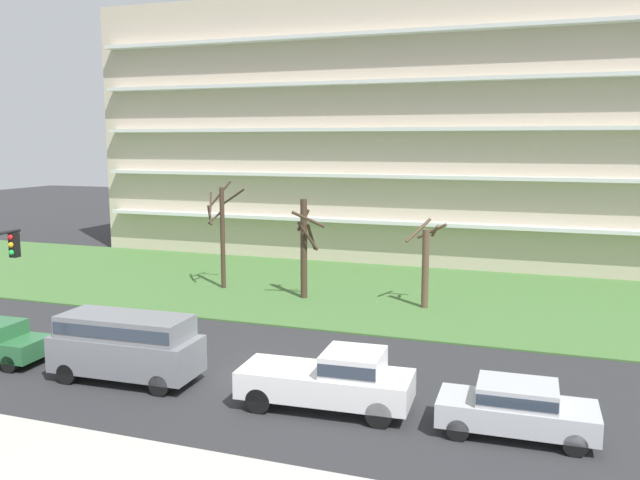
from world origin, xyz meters
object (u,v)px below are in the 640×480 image
Objects in this scene: tree_center at (426,262)px; pickup_white_near_right at (333,379)px; tree_left at (305,245)px; van_gray_near_left at (126,342)px; sedan_silver_center_left at (517,407)px; tree_far_left at (222,231)px.

pickup_white_near_right is (-0.35, -13.53, -1.34)m from tree_center.
van_gray_near_left is (-1.57, -13.33, -1.50)m from tree_left.
van_gray_near_left is at bearing 178.15° from sedan_silver_center_left.
tree_left is 0.97× the size of pickup_white_near_right.
pickup_white_near_right is (11.31, -14.12, -2.31)m from tree_far_left.
tree_far_left reaches higher than sedan_silver_center_left.
sedan_silver_center_left is at bearing -3.35° from pickup_white_near_right.
tree_left is at bearing 111.09° from pickup_white_near_right.
sedan_silver_center_left is (5.16, -13.54, -1.48)m from tree_center.
sedan_silver_center_left is (13.09, -0.00, -0.52)m from van_gray_near_left.
tree_far_left reaches higher than tree_left.
sedan_silver_center_left is at bearing -40.05° from tree_far_left.
tree_left is at bearing 81.19° from van_gray_near_left.
van_gray_near_left is 1.18× the size of sedan_silver_center_left.
tree_center reaches higher than van_gray_near_left.
tree_left reaches higher than sedan_silver_center_left.
pickup_white_near_right is at bearing 178.01° from sedan_silver_center_left.
tree_center is 14.57m from sedan_silver_center_left.
sedan_silver_center_left is at bearing -69.14° from tree_center.
van_gray_near_left is (3.72, -14.13, -1.93)m from tree_far_left.
pickup_white_near_right is (-5.51, 0.01, 0.14)m from sedan_silver_center_left.
tree_center is 15.72m from van_gray_near_left.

